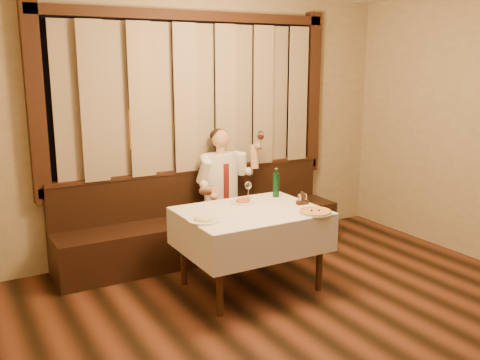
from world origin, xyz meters
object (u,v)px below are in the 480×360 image
banquette (203,227)px  seated_man (225,182)px  cruet_caddy (302,200)px  dining_table (251,221)px  pasta_cream (204,217)px  pasta_red (243,200)px  pizza (315,212)px  green_bottle (276,185)px

banquette → seated_man: 0.55m
banquette → seated_man: (0.23, -0.09, 0.50)m
banquette → cruet_caddy: 1.31m
dining_table → pasta_cream: bearing=-169.1°
banquette → pasta_red: banquette is taller
pasta_cream → seated_man: seated_man is taller
dining_table → cruet_caddy: 0.55m
pizza → cruet_caddy: 0.32m
pasta_cream → green_bottle: 1.08m
dining_table → green_bottle: bearing=31.9°
seated_man → pasta_cream: bearing=-126.1°
banquette → cruet_caddy: (0.53, -1.09, 0.49)m
banquette → cruet_caddy: bearing=-64.2°
pasta_red → cruet_caddy: cruet_caddy is taller
dining_table → pizza: bearing=-39.8°
banquette → pizza: banquette is taller
cruet_caddy → seated_man: 1.05m
pizza → cruet_caddy: cruet_caddy is taller
pizza → pasta_red: (-0.39, 0.63, 0.02)m
pizza → seated_man: 1.33m
pasta_cream → cruet_caddy: size_ratio=2.32×
pasta_red → seated_man: size_ratio=0.17×
banquette → cruet_caddy: banquette is taller
dining_table → pasta_red: pasta_red is taller
pasta_red → cruet_caddy: size_ratio=1.91×
pasta_cream → green_bottle: bearing=21.6°
cruet_caddy → pizza: bearing=-100.6°
banquette → pasta_red: bearing=-85.2°
banquette → dining_table: 1.08m
banquette → pasta_cream: bearing=-115.2°
pasta_red → seated_man: (0.16, 0.68, 0.02)m
pasta_red → pasta_cream: 0.69m
pasta_red → pasta_cream: pasta_cream is taller
banquette → pizza: size_ratio=10.47×
pizza → pasta_red: 0.74m
green_bottle → cruet_caddy: bearing=-80.3°
pasta_cream → seated_man: (0.76, 1.04, 0.01)m
seated_man → banquette: bearing=158.6°
seated_man → pizza: bearing=-80.3°
green_bottle → cruet_caddy: size_ratio=2.45×
banquette → pasta_cream: banquette is taller
green_bottle → banquette: bearing=122.6°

